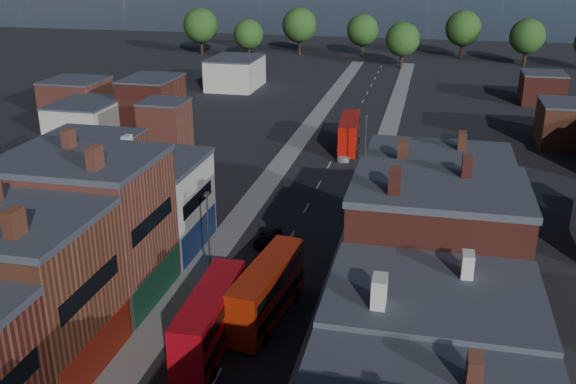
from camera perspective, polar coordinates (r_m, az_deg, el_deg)
The scene contains 9 objects.
pavement_west at distance 76.25m, azimuth -2.86°, elevation -0.44°, with size 3.00×200.00×0.12m, color gray.
pavement_east at distance 74.01m, azimuth 6.88°, elevation -1.25°, with size 3.00×200.00×0.12m, color gray.
lamp_post_2 at distance 56.53m, azimuth -7.10°, elevation -3.32°, with size 0.25×0.70×8.12m.
lamp_post_3 at distance 82.03m, azimuth 6.89°, elevation 4.40°, with size 0.25×0.70×8.12m.
bus_0 at distance 47.79m, azimuth -6.94°, elevation -11.10°, with size 2.97×10.88×4.67m.
bus_1 at distance 51.05m, azimuth -1.86°, elevation -8.66°, with size 3.82×11.21×4.74m.
bus_2 at distance 94.01m, azimuth 5.46°, elevation 5.24°, with size 3.42×11.25×4.79m.
car_2 at distance 64.35m, azimuth -1.84°, elevation -4.04°, with size 2.08×4.51×1.25m, color black.
car_3 at distance 90.25m, azimuth 5.01°, elevation 3.28°, with size 1.70×4.18×1.21m, color silver.
Camera 1 is at (12.94, -18.37, 27.66)m, focal length 40.00 mm.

